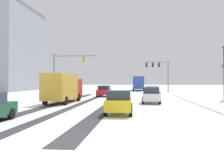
% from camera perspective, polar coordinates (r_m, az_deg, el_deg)
% --- Properties ---
extents(ground_plane, '(300.00, 300.00, 0.00)m').
position_cam_1_polar(ground_plane, '(10.34, -12.38, -13.57)').
color(ground_plane, white).
extents(wheel_track_left_lane, '(0.82, 34.49, 0.01)m').
position_cam_1_polar(wheel_track_left_lane, '(25.99, -6.88, -5.95)').
color(wheel_track_left_lane, '#38383D').
rests_on(wheel_track_left_lane, ground).
extents(wheel_track_right_lane, '(1.14, 34.49, 0.01)m').
position_cam_1_polar(wheel_track_right_lane, '(25.51, -0.23, -6.05)').
color(wheel_track_right_lane, '#38383D').
rests_on(wheel_track_right_lane, ground).
extents(wheel_track_center, '(1.16, 34.49, 0.01)m').
position_cam_1_polar(wheel_track_center, '(26.60, -11.88, -5.82)').
color(wheel_track_center, '#38383D').
rests_on(wheel_track_center, ground).
extents(sidewalk_kerb_right, '(4.00, 34.49, 0.12)m').
position_cam_1_polar(sidewalk_kerb_right, '(25.03, 23.72, -5.93)').
color(sidewalk_kerb_right, white).
rests_on(sidewalk_kerb_right, ground).
extents(traffic_signal_far_right, '(4.65, 0.59, 6.50)m').
position_cam_1_polar(traffic_signal_far_right, '(51.09, 10.70, 1.83)').
color(traffic_signal_far_right, slate).
rests_on(traffic_signal_far_right, ground).
extents(traffic_signal_near_left, '(6.63, 0.38, 6.50)m').
position_cam_1_polar(traffic_signal_near_left, '(38.54, -10.51, 2.32)').
color(traffic_signal_near_left, slate).
rests_on(traffic_signal_near_left, ground).
extents(car_red_lead, '(1.94, 4.15, 1.62)m').
position_cam_1_polar(car_red_lead, '(36.87, -1.80, -3.22)').
color(car_red_lead, red).
rests_on(car_red_lead, ground).
extents(car_grey_second, '(1.94, 4.15, 1.62)m').
position_cam_1_polar(car_grey_second, '(31.22, 9.04, -3.61)').
color(car_grey_second, slate).
rests_on(car_grey_second, ground).
extents(car_white_third, '(1.91, 4.14, 1.62)m').
position_cam_1_polar(car_white_third, '(26.07, 8.91, -4.14)').
color(car_white_third, silver).
rests_on(car_white_third, ground).
extents(car_yellow_cab_fourth, '(1.89, 4.13, 1.62)m').
position_cam_1_polar(car_yellow_cab_fourth, '(17.32, 1.62, -5.75)').
color(car_yellow_cab_fourth, yellow).
rests_on(car_yellow_cab_fourth, ground).
extents(bus_oncoming, '(2.69, 11.01, 3.38)m').
position_cam_1_polar(bus_oncoming, '(61.47, 6.05, -1.22)').
color(bus_oncoming, '#284793').
rests_on(bus_oncoming, ground).
extents(box_truck_delivery, '(2.50, 7.47, 3.02)m').
position_cam_1_polar(box_truck_delivery, '(26.62, -11.08, -2.30)').
color(box_truck_delivery, red).
rests_on(box_truck_delivery, ground).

